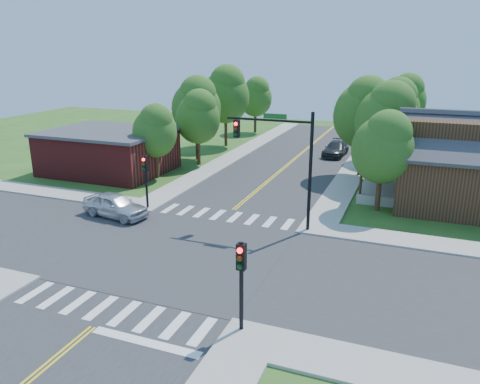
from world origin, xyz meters
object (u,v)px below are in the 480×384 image
at_px(signal_mast_ne, 283,151).
at_px(signal_pole_se, 241,271).
at_px(house_ne, 476,160).
at_px(car_silver, 115,206).
at_px(car_dgrey, 336,149).
at_px(signal_pole_nw, 145,172).

relative_size(signal_mast_ne, signal_pole_se, 1.89).
distance_m(house_ne, car_silver, 24.44).
bearing_deg(signal_mast_ne, house_ne, 37.68).
bearing_deg(signal_pole_se, signal_mast_ne, 98.56).
distance_m(house_ne, car_dgrey, 17.24).
distance_m(signal_pole_nw, house_ne, 22.45).
distance_m(signal_pole_nw, car_silver, 3.01).
distance_m(signal_pole_nw, car_dgrey, 23.09).
xyz_separation_m(signal_pole_nw, house_ne, (20.71, 8.66, 0.67)).
relative_size(signal_pole_se, car_dgrey, 0.76).
height_order(signal_pole_se, signal_pole_nw, same).
bearing_deg(signal_pole_se, car_dgrey, 93.72).
height_order(car_silver, car_dgrey, car_silver).
height_order(house_ne, car_silver, house_ne).
distance_m(signal_mast_ne, signal_pole_se, 11.55).
xyz_separation_m(car_silver, car_dgrey, (10.20, 23.20, -0.07)).
bearing_deg(signal_mast_ne, signal_pole_se, -81.44).
distance_m(signal_mast_ne, car_silver, 11.55).
bearing_deg(signal_pole_nw, car_dgrey, 66.70).
xyz_separation_m(signal_pole_se, house_ne, (9.51, 19.86, 0.67)).
relative_size(signal_pole_se, signal_pole_nw, 1.00).
height_order(signal_mast_ne, signal_pole_se, signal_mast_ne).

